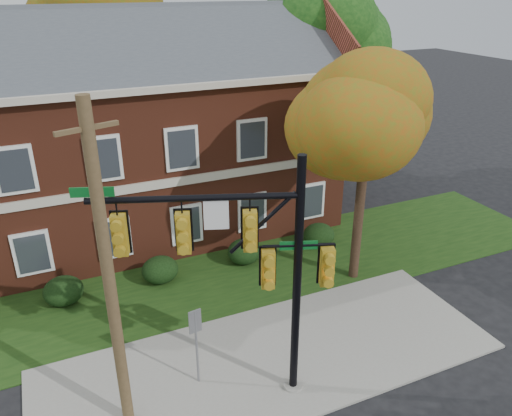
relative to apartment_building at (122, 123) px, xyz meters
name	(u,v)px	position (x,y,z in m)	size (l,w,h in m)	color
ground	(286,382)	(2.00, -11.95, -4.99)	(120.00, 120.00, 0.00)	black
sidewalk	(271,359)	(2.00, -10.95, -4.95)	(14.00, 5.00, 0.08)	gray
grass_strip	(216,279)	(2.00, -5.95, -4.97)	(30.00, 6.00, 0.04)	#193811
apartment_building	(122,123)	(0.00, 0.00, 0.00)	(18.80, 8.80, 9.74)	maroon
hedge_left	(63,291)	(-3.50, -5.25, -4.46)	(1.40, 1.26, 1.05)	black
hedge_center	(160,270)	(0.00, -5.25, -4.46)	(1.40, 1.26, 1.05)	black
hedge_right	(244,251)	(3.50, -5.25, -4.46)	(1.40, 1.26, 1.05)	black
hedge_far_right	(319,235)	(7.00, -5.25, -4.46)	(1.40, 1.26, 1.05)	black
tree_near_right	(377,108)	(7.22, -8.09, 1.68)	(4.50, 4.25, 8.58)	black
tree_right_rear	(339,35)	(11.31, 0.86, 3.13)	(6.30, 5.95, 10.62)	black
tree_far_rear	(113,16)	(1.34, 7.84, 3.86)	(6.84, 6.46, 11.52)	black
traffic_signal	(248,258)	(0.87, -11.83, -0.65)	(5.95, 2.28, 6.99)	gray
utility_pole	(109,281)	(-2.44, -11.54, -0.63)	(1.30, 0.51, 8.60)	#4E3C24
sign_post	(196,335)	(-0.33, -10.95, -3.27)	(0.37, 0.11, 2.53)	slate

